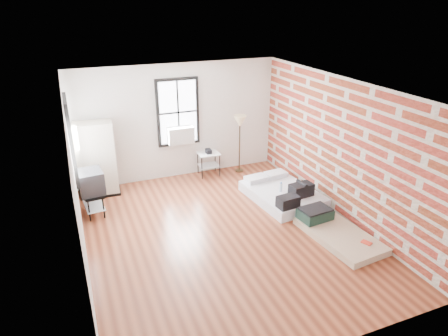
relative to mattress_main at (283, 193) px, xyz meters
name	(u,v)px	position (x,y,z in m)	size (l,w,h in m)	color
ground	(224,234)	(-1.75, -0.83, -0.15)	(6.00, 6.00, 0.00)	#5A2717
room_shell	(229,141)	(-1.52, -0.47, 1.58)	(5.02, 6.02, 2.80)	silver
mattress_main	(283,193)	(0.00, 0.00, 0.00)	(1.45, 1.86, 0.56)	white
mattress_bare	(333,230)	(0.17, -1.63, -0.04)	(1.04, 1.76, 0.36)	#C4AA8D
wardrobe	(97,160)	(-3.75, 1.82, 0.70)	(0.89, 0.55, 1.71)	black
side_table	(209,158)	(-1.08, 1.89, 0.32)	(0.54, 0.44, 0.70)	black
floor_lamp	(240,124)	(-0.26, 1.82, 1.11)	(0.32, 0.32, 1.49)	black
tv_stand	(91,184)	(-3.96, 0.92, 0.54)	(0.53, 0.72, 0.97)	black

